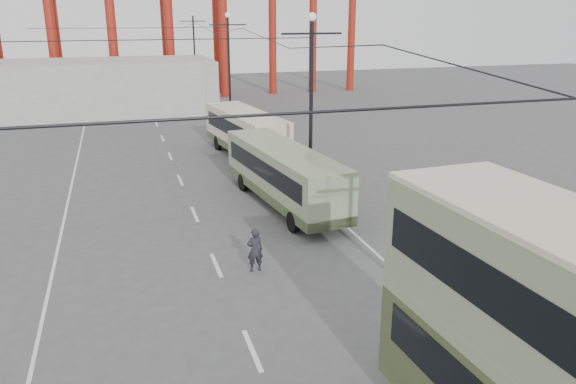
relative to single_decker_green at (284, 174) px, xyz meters
name	(u,v)px	position (x,y,z in m)	size (l,w,h in m)	color
road_markings	(188,192)	(-4.38, 3.67, -1.66)	(12.52, 120.00, 0.01)	silver
lamp_post_mid	(311,105)	(2.08, 1.97, 3.02)	(3.20, 0.44, 9.32)	black
lamp_post_far	(229,68)	(2.08, 23.97, 3.02)	(3.20, 0.44, 9.32)	black
lamp_post_distant	(195,52)	(2.08, 45.97, 3.02)	(3.20, 0.44, 9.32)	black
fairground_shed	(95,88)	(-9.52, 30.97, 0.84)	(22.00, 10.00, 5.00)	gray
single_decker_green	(284,174)	(0.00, 0.00, 0.00)	(3.65, 10.64, 2.95)	gray
single_decker_cream	(246,132)	(0.40, 10.32, 0.06)	(3.79, 10.06, 3.05)	beige
pedestrian	(255,250)	(-3.19, -6.94, -0.82)	(0.62, 0.40, 1.69)	black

